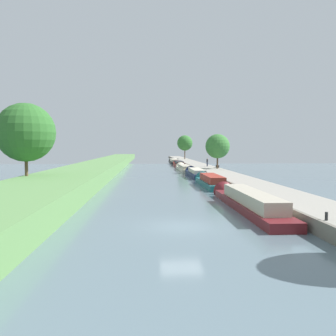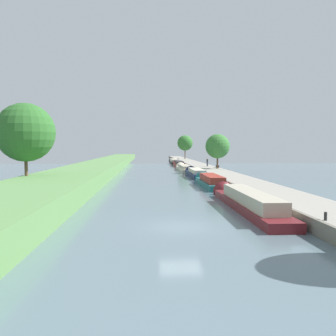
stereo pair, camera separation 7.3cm
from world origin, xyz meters
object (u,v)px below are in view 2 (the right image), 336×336
Objects in this scene: narrowboat_black at (174,161)px; narrowboat_red at (179,164)px; park_bench at (217,166)px; narrowboat_maroon at (245,201)px; mooring_bollard_near at (326,216)px; mooring_bollard_far at (178,159)px; narrowboat_navy at (195,173)px; person_walking at (207,162)px; narrowboat_cream at (184,168)px; narrowboat_teal at (210,181)px.

narrowboat_red is at bearing -89.76° from narrowboat_black.
narrowboat_red is at bearing 104.35° from park_bench.
mooring_bollard_near is at bearing -77.65° from narrowboat_maroon.
narrowboat_black and mooring_bollard_far have the same top height.
narrowboat_maroon is 1.27× the size of narrowboat_red.
narrowboat_red is at bearing 91.49° from mooring_bollard_near.
narrowboat_black is at bearing 90.24° from narrowboat_red.
narrowboat_navy is at bearing -91.94° from mooring_bollard_far.
narrowboat_maroon reaches higher than narrowboat_black.
narrowboat_maroon is 36.94× the size of mooring_bollard_far.
narrowboat_red is at bearing 89.98° from narrowboat_navy.
narrowboat_black is 10.26× the size of park_bench.
mooring_bollard_near is at bearing -88.74° from narrowboat_black.
narrowboat_red is 15.93m from narrowboat_black.
narrowboat_navy is 53.86m from mooring_bollard_far.
person_walking reaches higher than narrowboat_black.
narrowboat_maroon is at bearing -98.06° from park_bench.
person_walking is (4.38, 14.59, 1.17)m from narrowboat_navy.
narrowboat_red is 22.20m from park_bench.
narrowboat_cream is at bearing 161.61° from person_walking.
narrowboat_cream is 10.73× the size of park_bench.
narrowboat_cream is at bearing 90.15° from narrowboat_maroon.
narrowboat_teal reaches higher than narrowboat_red.
narrowboat_cream is 15.16m from narrowboat_red.
park_bench reaches higher than mooring_bollard_near.
narrowboat_teal is at bearing -98.94° from person_walking.
person_walking is at bearing 84.25° from narrowboat_maroon.
narrowboat_maroon is 1.34× the size of narrowboat_teal.
narrowboat_teal is at bearing -90.01° from narrowboat_black.
park_bench is (5.50, -21.50, 0.63)m from narrowboat_red.
park_bench is at bearing 81.94° from narrowboat_maroon.
narrowboat_maroon is 1.08× the size of narrowboat_black.
narrowboat_maroon is 39.97m from park_bench.
narrowboat_navy is at bearing -90.02° from narrowboat_red.
park_bench is at bearing -76.77° from person_walking.
mooring_bollard_near is 1.00× the size of mooring_bollard_far.
narrowboat_cream is 1.05× the size of narrowboat_black.
narrowboat_red reaches higher than park_bench.
narrowboat_navy reaches higher than narrowboat_black.
park_bench is (5.57, -37.43, 0.67)m from narrowboat_black.
park_bench is at bearing 60.59° from narrowboat_navy.
narrowboat_maroon reaches higher than mooring_bollard_far.
mooring_bollard_near is at bearing -92.76° from person_walking.
person_walking reaches higher than mooring_bollard_far.
mooring_bollard_far is (1.81, 22.55, 0.51)m from narrowboat_red.
narrowboat_black is (0.03, 77.00, -0.09)m from narrowboat_maroon.
person_walking is (4.59, -1.53, 1.27)m from narrowboat_cream.
narrowboat_navy is at bearing 89.70° from narrowboat_teal.
narrowboat_cream is 37.76m from mooring_bollard_far.
mooring_bollard_near is 48.45m from park_bench.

